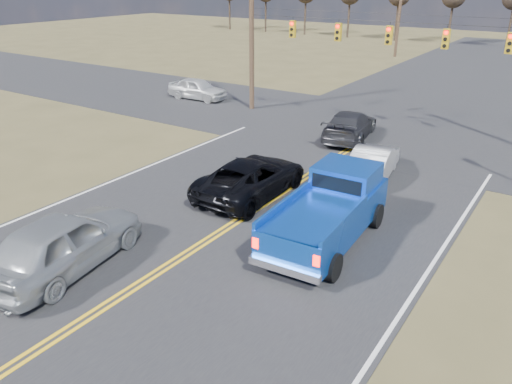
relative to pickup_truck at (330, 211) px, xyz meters
The scene contains 12 objects.
ground 5.70m from the pickup_truck, 127.05° to the right, with size 160.00×160.00×0.00m, color brown.
road_main 6.58m from the pickup_truck, 121.29° to the left, with size 14.00×120.00×0.02m, color #28282B.
road_cross 14.00m from the pickup_truck, 103.97° to the left, with size 120.00×12.00×0.02m, color #28282B.
signal_gantry 14.19m from the pickup_truck, 102.14° to the left, with size 19.60×4.83×10.00m.
utility_poles 13.62m from the pickup_truck, 105.03° to the left, with size 19.60×58.32×10.00m.
treeline 23.21m from the pickup_truck, 98.51° to the left, with size 87.00×117.80×7.40m.
pickup_truck is the anchor object (origin of this frame).
silver_suv 8.44m from the pickup_truck, 134.09° to the right, with size 2.19×5.43×1.85m, color #9EA2A5.
black_suv 4.64m from the pickup_truck, 158.44° to the left, with size 2.57×5.58×1.55m, color black.
white_car_queue 6.44m from the pickup_truck, 98.41° to the left, with size 1.55×4.45×1.47m, color silver.
dgrey_car_queue 11.80m from the pickup_truck, 110.68° to the left, with size 2.13×5.24×1.52m, color #323237.
cross_car_west 22.04m from the pickup_truck, 141.48° to the left, with size 4.43×1.78×1.51m, color silver.
Camera 1 is at (9.65, -9.31, 8.31)m, focal length 35.00 mm.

